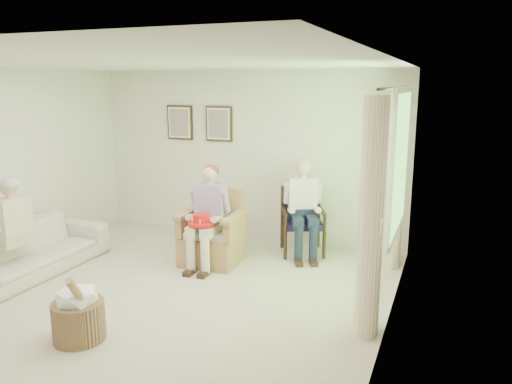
% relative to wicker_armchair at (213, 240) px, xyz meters
% --- Properties ---
extents(floor, '(5.50, 5.50, 0.00)m').
position_rel_wicker_armchair_xyz_m(floor, '(-0.04, -1.46, -0.31)').
color(floor, '#C2B29C').
rests_on(floor, ground).
extents(back_wall, '(5.00, 0.04, 2.60)m').
position_rel_wicker_armchair_xyz_m(back_wall, '(-0.04, 1.29, 0.99)').
color(back_wall, silver).
rests_on(back_wall, ground).
extents(right_wall, '(0.04, 5.50, 2.60)m').
position_rel_wicker_armchair_xyz_m(right_wall, '(2.46, -1.46, 0.99)').
color(right_wall, silver).
rests_on(right_wall, ground).
extents(ceiling, '(5.00, 5.50, 0.02)m').
position_rel_wicker_armchair_xyz_m(ceiling, '(-0.04, -1.46, 2.29)').
color(ceiling, white).
rests_on(ceiling, back_wall).
extents(window, '(0.13, 2.50, 1.63)m').
position_rel_wicker_armchair_xyz_m(window, '(2.42, -0.26, 1.27)').
color(window, '#2D6B23').
rests_on(window, right_wall).
extents(curtain_left, '(0.34, 0.34, 2.30)m').
position_rel_wicker_armchair_xyz_m(curtain_left, '(2.29, -1.24, 0.84)').
color(curtain_left, '#FCEBC5').
rests_on(curtain_left, ground).
extents(curtain_right, '(0.34, 0.34, 2.30)m').
position_rel_wicker_armchair_xyz_m(curtain_right, '(2.29, 0.72, 0.84)').
color(curtain_right, '#FCEBC5').
rests_on(curtain_right, ground).
extents(framed_print_left, '(0.45, 0.05, 0.55)m').
position_rel_wicker_armchair_xyz_m(framed_print_left, '(-1.19, 1.25, 1.47)').
color(framed_print_left, '#382114').
rests_on(framed_print_left, back_wall).
extents(framed_print_right, '(0.45, 0.05, 0.55)m').
position_rel_wicker_armchair_xyz_m(framed_print_right, '(-0.49, 1.25, 1.47)').
color(framed_print_right, '#382114').
rests_on(framed_print_right, back_wall).
extents(wicker_armchair, '(0.77, 0.76, 0.99)m').
position_rel_wicker_armchair_xyz_m(wicker_armchair, '(0.00, 0.00, 0.00)').
color(wicker_armchair, tan).
rests_on(wicker_armchair, ground).
extents(wood_armchair, '(0.59, 0.55, 0.91)m').
position_rel_wicker_armchair_xyz_m(wood_armchair, '(1.04, 0.87, 0.19)').
color(wood_armchair, black).
rests_on(wood_armchair, ground).
extents(sofa, '(2.14, 0.84, 0.63)m').
position_rel_wicker_armchair_xyz_m(sofa, '(-1.99, -1.26, -0.00)').
color(sofa, beige).
rests_on(sofa, ground).
extents(person_wicker, '(0.40, 0.63, 1.32)m').
position_rel_wicker_armchair_xyz_m(person_wicker, '(-0.00, -0.13, 0.46)').
color(person_wicker, beige).
rests_on(person_wicker, ground).
extents(person_dark, '(0.40, 0.63, 1.33)m').
position_rel_wicker_armchair_xyz_m(person_dark, '(1.04, 0.72, 0.46)').
color(person_dark, '#191F37').
rests_on(person_dark, ground).
extents(person_sofa, '(0.42, 0.62, 1.28)m').
position_rel_wicker_armchair_xyz_m(person_sofa, '(-1.99, -1.55, 0.42)').
color(person_sofa, beige).
rests_on(person_sofa, ground).
extents(red_hat, '(0.36, 0.36, 0.14)m').
position_rel_wicker_armchair_xyz_m(red_hat, '(0.02, -0.34, 0.36)').
color(red_hat, red).
rests_on(red_hat, person_wicker).
extents(hatbox, '(0.62, 0.62, 0.72)m').
position_rel_wicker_armchair_xyz_m(hatbox, '(-0.23, -2.39, -0.03)').
color(hatbox, '#A6765A').
rests_on(hatbox, ground).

